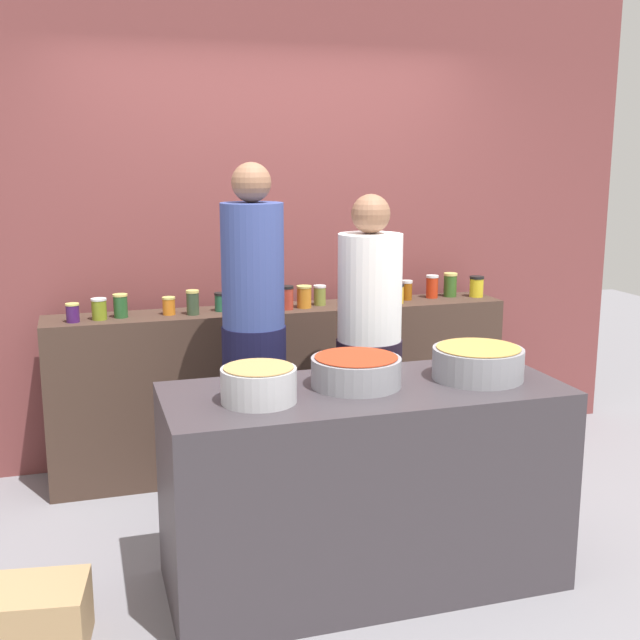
{
  "coord_description": "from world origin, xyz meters",
  "views": [
    {
      "loc": [
        -1.13,
        -3.35,
        1.86
      ],
      "look_at": [
        0.0,
        0.35,
        1.05
      ],
      "focal_mm": 44.95,
      "sensor_mm": 36.0,
      "label": 1
    }
  ],
  "objects_px": {
    "preserve_jar_0": "(73,313)",
    "cook_in_cap": "(369,368)",
    "preserve_jar_7": "(304,297)",
    "cook_with_tongs": "(254,359)",
    "preserve_jar_9": "(372,293)",
    "preserve_jar_4": "(193,302)",
    "preserve_jar_11": "(407,290)",
    "preserve_jar_3": "(169,306)",
    "preserve_jar_8": "(320,295)",
    "cooking_pot_center": "(356,371)",
    "bread_crate": "(35,619)",
    "preserve_jar_13": "(450,285)",
    "preserve_jar_6": "(287,298)",
    "preserve_jar_1": "(99,309)",
    "preserve_jar_12": "(432,286)",
    "preserve_jar_5": "(221,302)",
    "preserve_jar_10": "(397,293)",
    "preserve_jar_14": "(477,286)",
    "cooking_pot_left": "(259,385)",
    "cooking_pot_right": "(478,363)",
    "preserve_jar_2": "(121,306)"
  },
  "relations": [
    {
      "from": "preserve_jar_10",
      "to": "bread_crate",
      "type": "height_order",
      "value": "preserve_jar_10"
    },
    {
      "from": "preserve_jar_14",
      "to": "preserve_jar_10",
      "type": "bearing_deg",
      "value": -173.89
    },
    {
      "from": "preserve_jar_1",
      "to": "preserve_jar_8",
      "type": "relative_size",
      "value": 0.99
    },
    {
      "from": "preserve_jar_4",
      "to": "preserve_jar_11",
      "type": "relative_size",
      "value": 1.14
    },
    {
      "from": "preserve_jar_7",
      "to": "cook_with_tongs",
      "type": "height_order",
      "value": "cook_with_tongs"
    },
    {
      "from": "preserve_jar_3",
      "to": "preserve_jar_1",
      "type": "bearing_deg",
      "value": -175.7
    },
    {
      "from": "preserve_jar_3",
      "to": "preserve_jar_5",
      "type": "distance_m",
      "value": 0.3
    },
    {
      "from": "preserve_jar_7",
      "to": "bread_crate",
      "type": "relative_size",
      "value": 0.33
    },
    {
      "from": "preserve_jar_4",
      "to": "cooking_pot_left",
      "type": "bearing_deg",
      "value": -87.65
    },
    {
      "from": "preserve_jar_4",
      "to": "preserve_jar_0",
      "type": "bearing_deg",
      "value": -178.38
    },
    {
      "from": "preserve_jar_13",
      "to": "preserve_jar_6",
      "type": "bearing_deg",
      "value": -174.04
    },
    {
      "from": "preserve_jar_12",
      "to": "cook_with_tongs",
      "type": "height_order",
      "value": "cook_with_tongs"
    },
    {
      "from": "preserve_jar_9",
      "to": "preserve_jar_4",
      "type": "bearing_deg",
      "value": -178.32
    },
    {
      "from": "preserve_jar_3",
      "to": "preserve_jar_10",
      "type": "xyz_separation_m",
      "value": [
        1.35,
        -0.05,
        0.01
      ]
    },
    {
      "from": "preserve_jar_8",
      "to": "preserve_jar_13",
      "type": "xyz_separation_m",
      "value": [
        0.87,
        0.04,
        0.02
      ]
    },
    {
      "from": "preserve_jar_1",
      "to": "cook_with_tongs",
      "type": "relative_size",
      "value": 0.06
    },
    {
      "from": "preserve_jar_1",
      "to": "preserve_jar_0",
      "type": "bearing_deg",
      "value": -168.25
    },
    {
      "from": "preserve_jar_0",
      "to": "preserve_jar_9",
      "type": "distance_m",
      "value": 1.72
    },
    {
      "from": "preserve_jar_3",
      "to": "preserve_jar_8",
      "type": "relative_size",
      "value": 0.84
    },
    {
      "from": "preserve_jar_0",
      "to": "preserve_jar_10",
      "type": "relative_size",
      "value": 0.87
    },
    {
      "from": "preserve_jar_9",
      "to": "preserve_jar_13",
      "type": "height_order",
      "value": "preserve_jar_13"
    },
    {
      "from": "preserve_jar_1",
      "to": "cooking_pot_center",
      "type": "xyz_separation_m",
      "value": [
        1.01,
        -1.32,
        -0.08
      ]
    },
    {
      "from": "preserve_jar_7",
      "to": "cook_with_tongs",
      "type": "xyz_separation_m",
      "value": [
        -0.42,
        -0.56,
        -0.2
      ]
    },
    {
      "from": "preserve_jar_8",
      "to": "cook_with_tongs",
      "type": "xyz_separation_m",
      "value": [
        -0.54,
        -0.62,
        -0.2
      ]
    },
    {
      "from": "preserve_jar_1",
      "to": "preserve_jar_13",
      "type": "xyz_separation_m",
      "value": [
        2.14,
        0.1,
        0.02
      ]
    },
    {
      "from": "preserve_jar_4",
      "to": "cooking_pot_left",
      "type": "height_order",
      "value": "preserve_jar_4"
    },
    {
      "from": "preserve_jar_9",
      "to": "preserve_jar_3",
      "type": "bearing_deg",
      "value": 179.67
    },
    {
      "from": "preserve_jar_4",
      "to": "preserve_jar_7",
      "type": "distance_m",
      "value": 0.65
    },
    {
      "from": "preserve_jar_9",
      "to": "cooking_pot_center",
      "type": "relative_size",
      "value": 0.33
    },
    {
      "from": "bread_crate",
      "to": "preserve_jar_3",
      "type": "bearing_deg",
      "value": 64.77
    },
    {
      "from": "preserve_jar_7",
      "to": "cooking_pot_left",
      "type": "distance_m",
      "value": 1.54
    },
    {
      "from": "cooking_pot_left",
      "to": "preserve_jar_14",
      "type": "bearing_deg",
      "value": 40.14
    },
    {
      "from": "cooking_pot_left",
      "to": "preserve_jar_1",
      "type": "bearing_deg",
      "value": 111.64
    },
    {
      "from": "preserve_jar_0",
      "to": "preserve_jar_6",
      "type": "distance_m",
      "value": 1.18
    },
    {
      "from": "cooking_pot_left",
      "to": "preserve_jar_12",
      "type": "bearing_deg",
      "value": 46.16
    },
    {
      "from": "preserve_jar_4",
      "to": "preserve_jar_9",
      "type": "relative_size",
      "value": 1.1
    },
    {
      "from": "preserve_jar_7",
      "to": "preserve_jar_13",
      "type": "xyz_separation_m",
      "value": [
        0.98,
        0.09,
        0.01
      ]
    },
    {
      "from": "preserve_jar_13",
      "to": "cook_with_tongs",
      "type": "bearing_deg",
      "value": -155.03
    },
    {
      "from": "preserve_jar_1",
      "to": "preserve_jar_12",
      "type": "relative_size",
      "value": 0.82
    },
    {
      "from": "preserve_jar_4",
      "to": "cooking_pot_left",
      "type": "relative_size",
      "value": 0.46
    },
    {
      "from": "preserve_jar_0",
      "to": "cook_in_cap",
      "type": "relative_size",
      "value": 0.06
    },
    {
      "from": "preserve_jar_10",
      "to": "cook_with_tongs",
      "type": "bearing_deg",
      "value": -151.72
    },
    {
      "from": "cook_in_cap",
      "to": "preserve_jar_4",
      "type": "bearing_deg",
      "value": 144.64
    },
    {
      "from": "preserve_jar_2",
      "to": "bread_crate",
      "type": "distance_m",
      "value": 1.81
    },
    {
      "from": "preserve_jar_0",
      "to": "preserve_jar_4",
      "type": "height_order",
      "value": "preserve_jar_4"
    },
    {
      "from": "preserve_jar_5",
      "to": "bread_crate",
      "type": "xyz_separation_m",
      "value": [
        -1.01,
        -1.53,
        -0.9
      ]
    },
    {
      "from": "cook_with_tongs",
      "to": "preserve_jar_7",
      "type": "bearing_deg",
      "value": 52.99
    },
    {
      "from": "preserve_jar_5",
      "to": "cooking_pot_right",
      "type": "distance_m",
      "value": 1.67
    },
    {
      "from": "preserve_jar_6",
      "to": "preserve_jar_10",
      "type": "relative_size",
      "value": 1.16
    },
    {
      "from": "preserve_jar_10",
      "to": "preserve_jar_13",
      "type": "xyz_separation_m",
      "value": [
        0.41,
        0.12,
        0.02
      ]
    }
  ]
}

